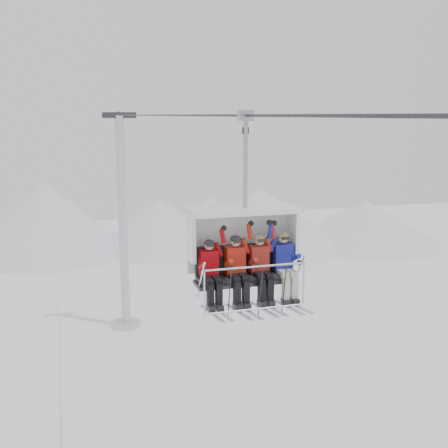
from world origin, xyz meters
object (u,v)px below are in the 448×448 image
object	(u,v)px
lift_tower_right	(123,238)
chairlift_carrier	(243,242)
skier_far_right	(285,264)
skier_far_left	(211,271)
skier_center_right	(261,266)
skier_center_left	(237,268)

from	to	relation	value
lift_tower_right	chairlift_carrier	distance (m)	23.92
lift_tower_right	skier_far_right	distance (m)	24.14
skier_far_left	skier_center_right	world-z (taller)	skier_center_right
skier_center_left	skier_center_right	bearing A→B (deg)	-0.23
skier_center_left	skier_far_right	size ratio (longest dim) A/B	1.00
chairlift_carrier	skier_center_left	xyz separation A→B (m)	(-0.23, -0.30, -0.46)
lift_tower_right	skier_far_left	size ratio (longest dim) A/B	7.99
lift_tower_right	skier_center_right	distance (m)	24.13
lift_tower_right	chairlift_carrier	world-z (taller)	lift_tower_right
skier_far_left	skier_center_left	size ratio (longest dim) A/B	1.00
skier_center_left	chairlift_carrier	bearing A→B (deg)	52.54
chairlift_carrier	lift_tower_right	bearing A→B (deg)	90.00
skier_far_left	skier_center_right	bearing A→B (deg)	0.26
lift_tower_right	skier_center_left	world-z (taller)	lift_tower_right
skier_far_left	skier_far_right	distance (m)	1.64
chairlift_carrier	skier_far_right	bearing A→B (deg)	-19.98
lift_tower_right	skier_center_right	bearing A→B (deg)	-89.29
skier_far_right	skier_far_left	bearing A→B (deg)	-179.75
skier_far_right	skier_center_right	bearing A→B (deg)	-179.78
skier_center_left	skier_center_right	distance (m)	0.53
skier_far_left	skier_center_left	xyz separation A→B (m)	(0.57, 0.01, 0.02)
chairlift_carrier	skier_center_left	world-z (taller)	chairlift_carrier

